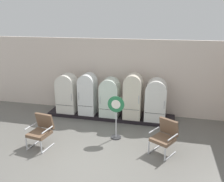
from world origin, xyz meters
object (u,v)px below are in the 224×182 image
Objects in this scene: refrigerator_0 at (67,92)px; armchair_right at (165,135)px; refrigerator_3 at (133,95)px; sign_stand at (116,117)px; refrigerator_4 at (156,99)px; refrigerator_2 at (110,96)px; armchair_left at (41,129)px; refrigerator_1 at (88,93)px.

refrigerator_0 is 1.54× the size of armchair_right.
refrigerator_3 reaches higher than sign_stand.
armchair_right is at bearing -78.92° from refrigerator_4.
refrigerator_3 is 1.48m from sign_stand.
refrigerator_4 reaches higher than refrigerator_2.
armchair_left is 3.51m from armchair_right.
armchair_left is (0.21, -2.35, -0.38)m from refrigerator_0.
refrigerator_1 is 0.95× the size of refrigerator_3.
refrigerator_1 is at bearing -179.01° from refrigerator_4.
refrigerator_0 is 1.04× the size of refrigerator_2.
refrigerator_0 is at bearing -179.33° from refrigerator_4.
refrigerator_3 is 1.69× the size of armchair_left.
refrigerator_4 is 1.83m from sign_stand.
refrigerator_4 is at bearing 37.66° from armchair_left.
refrigerator_4 is at bearing 0.99° from refrigerator_1.
armchair_left is 0.69× the size of sign_stand.
sign_stand reaches higher than armchair_left.
refrigerator_3 is 1.69× the size of armchair_right.
refrigerator_1 is 1.99m from sign_stand.
refrigerator_4 is at bearing 52.82° from sign_stand.
sign_stand is (-1.48, 0.47, 0.19)m from armchair_right.
refrigerator_0 is at bearing 152.90° from armchair_right.
refrigerator_2 is at bearing -179.54° from refrigerator_3.
armchair_right is at bearing -58.07° from refrigerator_3.
refrigerator_1 reaches higher than refrigerator_0.
sign_stand is (1.38, -1.41, -0.23)m from refrigerator_1.
refrigerator_4 is (2.49, 0.04, -0.05)m from refrigerator_1.
sign_stand reaches higher than armchair_right.
refrigerator_2 is at bearing 111.00° from sign_stand.
refrigerator_0 is 4.16m from armchair_right.
refrigerator_3 reaches higher than refrigerator_0.
refrigerator_2 is at bearing 58.37° from armchair_left.
armchair_left is at bearing -134.12° from refrigerator_3.
refrigerator_1 reaches higher than armchair_left.
refrigerator_4 reaches higher than armchair_left.
refrigerator_2 is at bearing 0.17° from refrigerator_0.
refrigerator_2 is 1.65m from refrigerator_4.
refrigerator_0 is 1.01× the size of refrigerator_4.
refrigerator_3 is at bearing 45.88° from armchair_left.
armchair_left and armchair_right have the same top height.
refrigerator_0 reaches higher than armchair_right.
refrigerator_3 is 0.81m from refrigerator_4.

